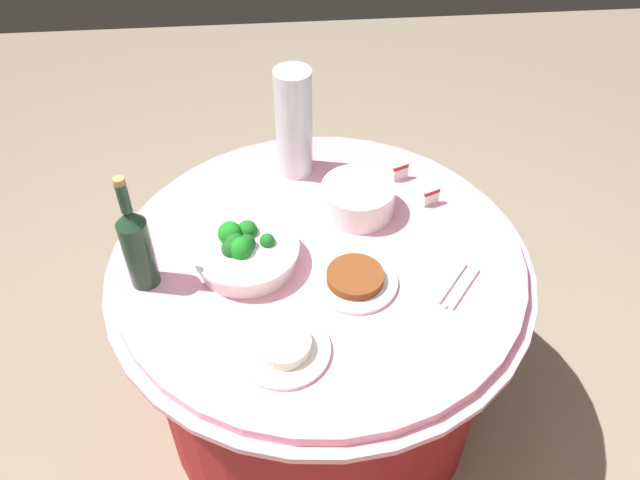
# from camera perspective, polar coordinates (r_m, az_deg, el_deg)

# --- Properties ---
(ground_plane) EXTENTS (6.00, 6.00, 0.00)m
(ground_plane) POSITION_cam_1_polar(r_m,az_deg,el_deg) (2.30, 0.00, -14.32)
(ground_plane) COLOR gray
(buffet_table) EXTENTS (1.16, 1.16, 0.74)m
(buffet_table) POSITION_cam_1_polar(r_m,az_deg,el_deg) (1.99, 0.00, -8.62)
(buffet_table) COLOR maroon
(buffet_table) RESTS_ON ground_plane
(broccoli_bowl) EXTENTS (0.28, 0.28, 0.11)m
(broccoli_bowl) POSITION_cam_1_polar(r_m,az_deg,el_deg) (1.68, -6.73, -1.00)
(broccoli_bowl) COLOR white
(broccoli_bowl) RESTS_ON buffet_table
(plate_stack) EXTENTS (0.21, 0.21, 0.09)m
(plate_stack) POSITION_cam_1_polar(r_m,az_deg,el_deg) (1.82, 3.39, 3.72)
(plate_stack) COLOR white
(plate_stack) RESTS_ON buffet_table
(wine_bottle) EXTENTS (0.07, 0.07, 0.34)m
(wine_bottle) POSITION_cam_1_polar(r_m,az_deg,el_deg) (1.62, -16.08, -0.44)
(wine_bottle) COLOR #1B3A27
(wine_bottle) RESTS_ON buffet_table
(decorative_fruit_vase) EXTENTS (0.11, 0.11, 0.34)m
(decorative_fruit_vase) POSITION_cam_1_polar(r_m,az_deg,el_deg) (1.91, -2.34, 10.17)
(decorative_fruit_vase) COLOR silver
(decorative_fruit_vase) RESTS_ON buffet_table
(serving_tongs) EXTENTS (0.13, 0.15, 0.01)m
(serving_tongs) POSITION_cam_1_polar(r_m,az_deg,el_deg) (1.67, 12.23, -4.21)
(serving_tongs) COLOR silver
(serving_tongs) RESTS_ON buffet_table
(food_plate_rice) EXTENTS (0.22, 0.22, 0.04)m
(food_plate_rice) POSITION_cam_1_polar(r_m,az_deg,el_deg) (1.50, -3.27, -9.56)
(food_plate_rice) COLOR white
(food_plate_rice) RESTS_ON buffet_table
(food_plate_stir_fry) EXTENTS (0.22, 0.22, 0.04)m
(food_plate_stir_fry) POSITION_cam_1_polar(r_m,az_deg,el_deg) (1.64, 3.15, -3.51)
(food_plate_stir_fry) COLOR white
(food_plate_stir_fry) RESTS_ON buffet_table
(label_placard_front) EXTENTS (0.05, 0.03, 0.05)m
(label_placard_front) POSITION_cam_1_polar(r_m,az_deg,el_deg) (1.88, 9.96, 3.89)
(label_placard_front) COLOR white
(label_placard_front) RESTS_ON buffet_table
(label_placard_mid) EXTENTS (0.05, 0.03, 0.05)m
(label_placard_mid) POSITION_cam_1_polar(r_m,az_deg,el_deg) (1.96, 7.23, 6.14)
(label_placard_mid) COLOR white
(label_placard_mid) RESTS_ON buffet_table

